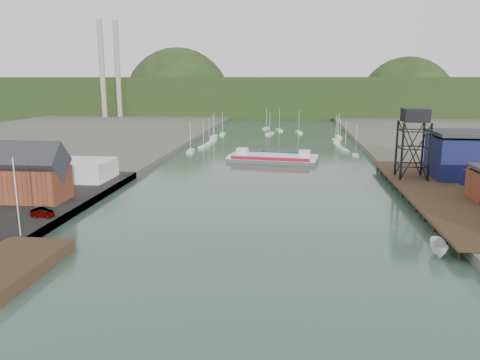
% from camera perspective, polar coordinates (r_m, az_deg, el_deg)
% --- Properties ---
extents(ground, '(600.00, 600.00, 0.00)m').
position_cam_1_polar(ground, '(58.75, -1.43, -12.61)').
color(ground, '#2C443A').
rests_on(ground, ground).
extents(west_quay, '(16.00, 80.00, 1.60)m').
position_cam_1_polar(west_quay, '(90.13, -25.65, -4.39)').
color(west_quay, slate).
rests_on(west_quay, ground).
extents(west_stage, '(10.00, 18.00, 1.80)m').
position_cam_1_polar(west_stage, '(68.43, -26.62, -9.47)').
color(west_stage, black).
rests_on(west_stage, ground).
extents(east_pier, '(14.00, 70.00, 2.45)m').
position_cam_1_polar(east_pier, '(104.68, 22.73, -1.33)').
color(east_pier, black).
rests_on(east_pier, ground).
extents(harbor_building, '(12.20, 8.20, 8.90)m').
position_cam_1_polar(harbor_building, '(98.23, -23.87, 0.24)').
color(harbor_building, '#5F2E1B').
rests_on(harbor_building, west_quay).
extents(white_shed, '(18.00, 12.00, 4.50)m').
position_cam_1_polar(white_shed, '(116.84, -19.75, 1.21)').
color(white_shed, silver).
rests_on(white_shed, west_quay).
extents(flagpole, '(0.16, 0.16, 12.00)m').
position_cam_1_polar(flagpole, '(76.64, -25.59, -1.88)').
color(flagpole, silver).
rests_on(flagpole, west_quay).
extents(lift_tower, '(6.50, 6.50, 16.00)m').
position_cam_1_polar(lift_tower, '(114.54, 20.55, 6.91)').
color(lift_tower, black).
rests_on(lift_tower, east_pier).
extents(blue_shed, '(20.50, 14.50, 11.30)m').
position_cam_1_polar(blue_shed, '(121.84, 26.89, 2.56)').
color(blue_shed, '#0D1239').
rests_on(blue_shed, east_land).
extents(marina_sailboats, '(57.71, 92.65, 0.90)m').
position_cam_1_polar(marina_sailboats, '(192.96, 4.28, 4.91)').
color(marina_sailboats, silver).
rests_on(marina_sailboats, ground).
extents(smokestacks, '(11.20, 8.20, 60.00)m').
position_cam_1_polar(smokestacks, '(307.10, -15.57, 12.75)').
color(smokestacks, '#9B9B96').
rests_on(smokestacks, ground).
extents(distant_hills, '(500.00, 120.00, 80.00)m').
position_cam_1_polar(distant_hills, '(354.64, 4.72, 9.83)').
color(distant_hills, '#1D3015').
rests_on(distant_hills, ground).
extents(chain_ferry, '(27.92, 14.10, 3.85)m').
position_cam_1_polar(chain_ferry, '(143.23, 4.03, 2.69)').
color(chain_ferry, '#545457').
rests_on(chain_ferry, ground).
extents(motorboat, '(3.09, 6.23, 2.30)m').
position_cam_1_polar(motorboat, '(72.73, 23.08, -7.67)').
color(motorboat, silver).
rests_on(motorboat, ground).
extents(car_west_a, '(3.91, 1.59, 1.33)m').
position_cam_1_polar(car_west_a, '(86.59, -22.89, -3.78)').
color(car_west_a, '#999999').
rests_on(car_west_a, west_quay).
extents(car_west_b, '(3.68, 1.38, 1.20)m').
position_cam_1_polar(car_west_b, '(88.32, -22.99, -3.53)').
color(car_west_b, '#999999').
rests_on(car_west_b, west_quay).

